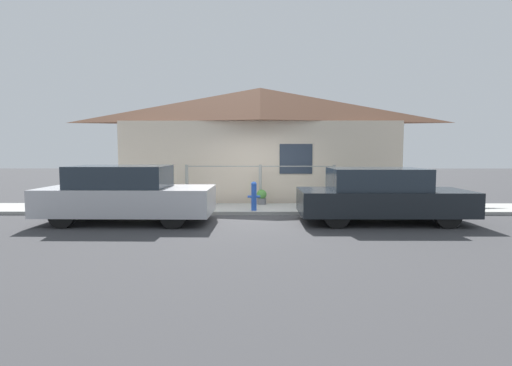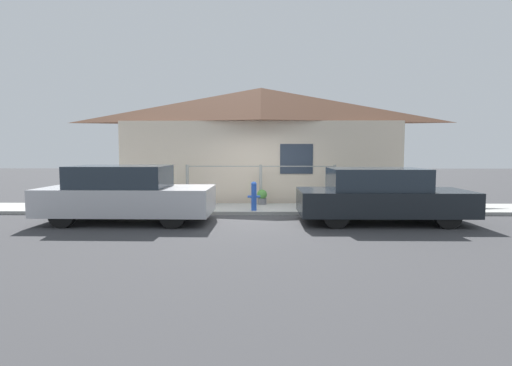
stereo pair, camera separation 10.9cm
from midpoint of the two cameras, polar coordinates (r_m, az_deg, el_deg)
ground_plane at (r=11.41m, az=0.92°, el=-4.63°), size 60.00×60.00×0.00m
sidewalk at (r=12.32m, az=0.92°, el=-3.71°), size 24.00×1.85×0.10m
house at (r=14.51m, az=0.93°, el=10.21°), size 10.01×2.23×4.09m
fence at (r=13.00m, az=0.92°, el=0.07°), size 4.90×0.10×1.28m
car_left at (r=10.73m, az=-17.77°, el=-1.53°), size 4.30×1.84×1.46m
car_right at (r=10.63m, az=17.68°, el=-1.75°), size 4.24×1.73×1.39m
fire_hydrant at (r=11.60m, az=-0.03°, el=-1.77°), size 0.37×0.16×0.85m
potted_plant_near_hydrant at (r=12.94m, az=1.11°, el=-1.97°), size 0.32×0.32×0.48m
potted_plant_by_fence at (r=12.92m, az=-13.68°, el=-1.74°), size 0.54×0.54×0.62m
potted_plant_corner at (r=12.71m, az=13.71°, el=-1.61°), size 0.57×0.57×0.69m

